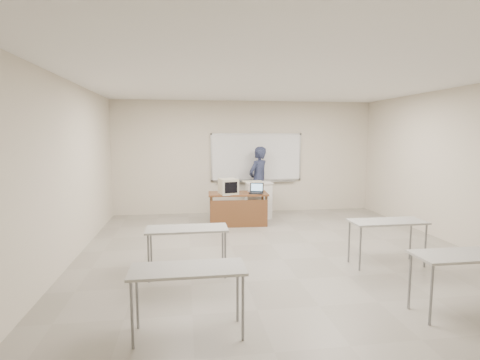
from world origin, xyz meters
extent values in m
cube|color=gray|center=(0.00, 0.00, -0.01)|extent=(7.00, 8.00, 0.01)
cube|color=white|center=(0.30, 3.97, 1.50)|extent=(2.40, 0.03, 1.20)
cube|color=#B7BABC|center=(0.30, 3.97, 2.12)|extent=(2.48, 0.04, 0.04)
cube|color=#B7BABC|center=(0.30, 3.97, 0.88)|extent=(2.48, 0.04, 0.04)
cube|color=#B7BABC|center=(-0.92, 3.97, 1.50)|extent=(0.04, 0.04, 1.28)
cube|color=#B7BABC|center=(1.52, 3.97, 1.50)|extent=(0.04, 0.04, 1.28)
cube|color=#B7BABC|center=(0.30, 3.92, 0.84)|extent=(2.16, 0.07, 0.02)
cube|color=#A6A6A0|center=(-1.60, -0.50, 0.71)|extent=(1.20, 0.50, 0.03)
cylinder|color=slate|center=(-2.15, -0.70, 0.35)|extent=(0.03, 0.03, 0.70)
cylinder|color=slate|center=(-1.05, -0.70, 0.35)|extent=(0.03, 0.03, 0.70)
cylinder|color=slate|center=(-2.15, -0.30, 0.35)|extent=(0.03, 0.03, 0.70)
cylinder|color=slate|center=(-1.05, -0.30, 0.35)|extent=(0.03, 0.03, 0.70)
cube|color=#A6A6A0|center=(1.60, -0.50, 0.71)|extent=(1.20, 0.50, 0.03)
cylinder|color=slate|center=(1.05, -0.70, 0.35)|extent=(0.03, 0.03, 0.70)
cylinder|color=slate|center=(2.15, -0.70, 0.35)|extent=(0.03, 0.03, 0.70)
cylinder|color=slate|center=(1.05, -0.30, 0.35)|extent=(0.03, 0.03, 0.70)
cylinder|color=slate|center=(2.15, -0.30, 0.35)|extent=(0.03, 0.03, 0.70)
cube|color=#A6A6A0|center=(-1.60, -2.20, 0.71)|extent=(1.20, 0.50, 0.03)
cylinder|color=slate|center=(-2.15, -2.40, 0.35)|extent=(0.03, 0.03, 0.70)
cylinder|color=slate|center=(-1.05, -2.40, 0.35)|extent=(0.03, 0.03, 0.70)
cylinder|color=slate|center=(-2.15, -2.00, 0.35)|extent=(0.03, 0.03, 0.70)
cylinder|color=slate|center=(-1.05, -2.00, 0.35)|extent=(0.03, 0.03, 0.70)
cube|color=#A6A6A0|center=(1.60, -2.20, 0.71)|extent=(1.20, 0.50, 0.03)
cylinder|color=slate|center=(1.05, -2.40, 0.35)|extent=(0.03, 0.03, 0.70)
cylinder|color=slate|center=(1.05, -2.00, 0.35)|extent=(0.03, 0.03, 0.70)
cube|color=maroon|center=(-0.40, 2.60, 0.73)|extent=(1.38, 0.69, 0.04)
cube|color=maroon|center=(-0.40, 2.28, 0.32)|extent=(1.31, 0.03, 0.63)
cylinder|color=#422D19|center=(-1.03, 2.32, 0.36)|extent=(0.06, 0.06, 0.71)
cylinder|color=#422D19|center=(0.23, 2.32, 0.36)|extent=(0.06, 0.06, 0.71)
cylinder|color=#422D19|center=(-1.03, 2.88, 0.36)|extent=(0.06, 0.06, 0.71)
cylinder|color=#422D19|center=(0.23, 2.88, 0.36)|extent=(0.06, 0.06, 0.71)
cube|color=silver|center=(0.21, 3.20, 0.44)|extent=(0.62, 0.44, 0.88)
cube|color=silver|center=(0.21, 3.20, 0.90)|extent=(0.66, 0.48, 0.04)
cube|color=#B2AF96|center=(-0.65, 2.50, 0.92)|extent=(0.37, 0.39, 0.35)
cube|color=#B2AF96|center=(-0.65, 2.29, 0.92)|extent=(0.39, 0.04, 0.37)
cube|color=black|center=(-0.65, 2.26, 0.92)|extent=(0.29, 0.01, 0.25)
cube|color=black|center=(0.00, 2.42, 0.76)|extent=(0.32, 0.23, 0.02)
cube|color=black|center=(0.00, 2.41, 0.77)|extent=(0.26, 0.13, 0.01)
cube|color=black|center=(0.00, 2.56, 0.88)|extent=(0.32, 0.07, 0.22)
cube|color=#78A4C6|center=(0.00, 2.55, 0.88)|extent=(0.27, 0.05, 0.17)
ellipsoid|color=gray|center=(-0.12, 2.65, 0.77)|extent=(0.10, 0.07, 0.04)
cube|color=#B2AF96|center=(0.06, 3.28, 0.93)|extent=(0.48, 0.16, 0.03)
imported|color=black|center=(0.29, 3.66, 0.90)|extent=(0.78, 0.75, 1.80)
camera|label=1|loc=(-1.60, -5.99, 2.11)|focal=28.00mm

